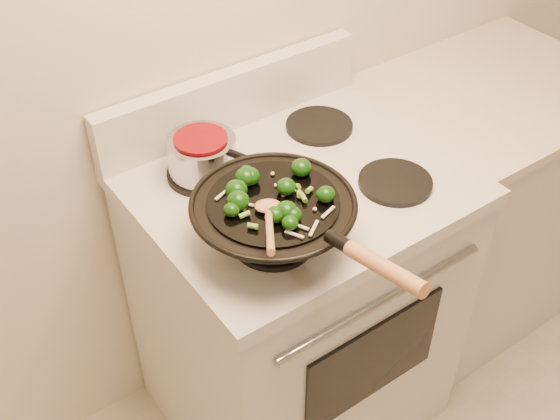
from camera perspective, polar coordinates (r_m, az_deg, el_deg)
stove at (r=2.03m, az=1.25°, el=-7.54°), size 0.78×0.67×1.08m
counter_unit at (r=2.46m, az=15.31°, el=0.56°), size 0.76×0.62×0.91m
wok at (r=1.49m, az=-0.44°, el=-0.77°), size 0.36×0.59×0.19m
stirfry at (r=1.46m, az=-0.95°, el=1.44°), size 0.24×0.25×0.04m
wooden_spoon at (r=1.37m, az=-0.90°, el=-0.70°), size 0.17×0.23×0.10m
saucepan at (r=1.70m, az=-6.32°, el=4.47°), size 0.17×0.26×0.10m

